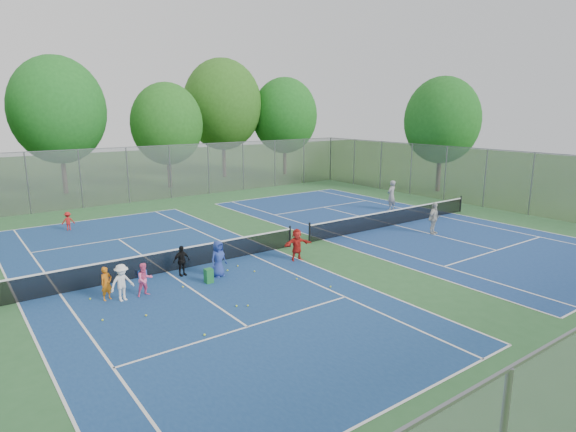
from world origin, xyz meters
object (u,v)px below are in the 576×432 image
(ball_crate, at_px, (141,273))
(instructor, at_px, (391,195))
(net_left, at_px, (166,262))
(net_right, at_px, (395,218))
(ball_hopper, at_px, (209,276))

(ball_crate, xyz_separation_m, instructor, (18.14, 2.95, 0.85))
(net_left, xyz_separation_m, net_right, (14.00, 0.00, 0.00))
(net_right, bearing_deg, ball_hopper, -170.65)
(net_right, xyz_separation_m, ball_crate, (-15.05, 0.12, -0.30))
(net_right, xyz_separation_m, instructor, (3.08, 3.06, 0.55))
(net_left, xyz_separation_m, ball_hopper, (0.84, -2.17, -0.16))
(net_right, height_order, ball_crate, net_right)
(net_left, bearing_deg, ball_hopper, -68.81)
(instructor, bearing_deg, net_left, 0.31)
(net_left, height_order, ball_hopper, net_left)
(net_right, distance_m, instructor, 4.38)
(net_left, bearing_deg, ball_crate, 173.72)
(net_left, relative_size, ball_crate, 36.48)
(net_left, distance_m, net_right, 14.00)
(ball_crate, bearing_deg, ball_hopper, -50.36)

